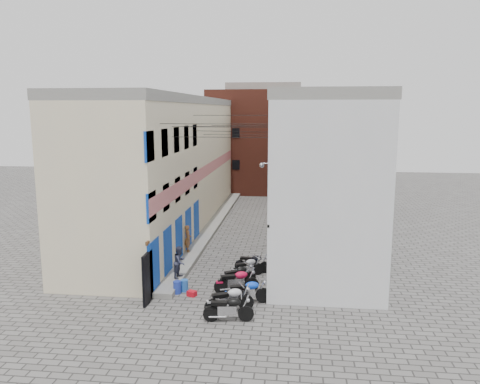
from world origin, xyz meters
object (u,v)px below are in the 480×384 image
at_px(water_jug_near, 177,287).
at_px(person_a, 188,238).
at_px(motorcycle_g, 253,262).
at_px(water_jug_far, 184,286).
at_px(motorcycle_f, 247,266).
at_px(red_crate, 192,293).
at_px(motorcycle_a, 228,307).
at_px(motorcycle_b, 229,298).
at_px(motorcycle_c, 247,291).
at_px(motorcycle_d, 236,280).
at_px(person_b, 180,262).
at_px(motorcycle_e, 238,275).

bearing_deg(water_jug_near, person_a, 97.95).
bearing_deg(motorcycle_g, water_jug_far, -39.83).
xyz_separation_m(motorcycle_f, water_jug_far, (-2.64, -2.18, -0.27)).
bearing_deg(red_crate, motorcycle_a, -49.33).
distance_m(motorcycle_f, water_jug_far, 3.43).
relative_size(motorcycle_b, motorcycle_c, 1.01).
bearing_deg(motorcycle_d, motorcycle_g, 150.56).
bearing_deg(motorcycle_f, person_b, -107.68).
bearing_deg(water_jug_far, water_jug_near, -133.52).
xyz_separation_m(motorcycle_a, motorcycle_b, (-0.08, 0.81, 0.03)).
xyz_separation_m(motorcycle_e, motorcycle_f, (0.31, 1.23, -0.01)).
bearing_deg(motorcycle_c, water_jug_far, -126.94).
bearing_deg(water_jug_near, red_crate, -17.69).
bearing_deg(motorcycle_e, motorcycle_b, -34.41).
distance_m(motorcycle_e, red_crate, 2.40).
relative_size(motorcycle_a, motorcycle_d, 0.96).
xyz_separation_m(motorcycle_b, motorcycle_f, (0.29, 4.16, -0.07)).
distance_m(person_b, water_jug_near, 1.56).
height_order(person_a, person_b, person_b).
bearing_deg(water_jug_near, motorcycle_a, -43.15).
distance_m(water_jug_near, red_crate, 0.77).
bearing_deg(motorcycle_c, motorcycle_g, 164.36).
bearing_deg(motorcycle_g, motorcycle_d, -5.34).
height_order(person_a, water_jug_near, person_a).
bearing_deg(motorcycle_c, motorcycle_d, -170.87).
distance_m(motorcycle_a, person_b, 4.86).
xyz_separation_m(motorcycle_c, motorcycle_f, (-0.33, 3.23, -0.06)).
bearing_deg(water_jug_near, motorcycle_e, 25.40).
distance_m(motorcycle_e, water_jug_far, 2.53).
relative_size(motorcycle_f, water_jug_near, 3.29).
distance_m(motorcycle_b, motorcycle_e, 2.93).
relative_size(motorcycle_b, water_jug_far, 3.83).
height_order(motorcycle_g, red_crate, motorcycle_g).
relative_size(motorcycle_c, red_crate, 5.40).
relative_size(motorcycle_b, water_jug_near, 3.69).
relative_size(motorcycle_f, person_b, 1.22).
distance_m(motorcycle_a, water_jug_near, 3.69).
height_order(motorcycle_b, person_b, person_b).
bearing_deg(motorcycle_a, red_crate, -146.44).
height_order(motorcycle_d, motorcycle_e, motorcycle_d).
relative_size(motorcycle_d, water_jug_far, 3.79).
bearing_deg(water_jug_near, water_jug_far, 46.48).
height_order(motorcycle_b, motorcycle_c, motorcycle_b).
bearing_deg(motorcycle_f, person_a, -166.28).
relative_size(motorcycle_g, water_jug_near, 3.29).
xyz_separation_m(motorcycle_b, person_a, (-3.36, 7.15, 0.41)).
height_order(motorcycle_b, motorcycle_e, motorcycle_b).
distance_m(motorcycle_d, motorcycle_e, 0.81).
bearing_deg(motorcycle_g, motorcycle_e, -10.34).
relative_size(motorcycle_d, motorcycle_e, 1.09).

